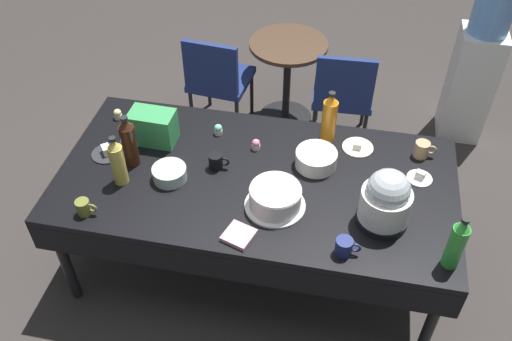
# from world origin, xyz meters

# --- Properties ---
(ground) EXTENTS (9.00, 9.00, 0.00)m
(ground) POSITION_xyz_m (0.00, 0.00, 0.00)
(ground) COLOR #383330
(potluck_table) EXTENTS (2.20, 1.10, 0.75)m
(potluck_table) POSITION_xyz_m (0.00, 0.00, 0.69)
(potluck_table) COLOR black
(potluck_table) RESTS_ON ground
(frosted_layer_cake) EXTENTS (0.32, 0.32, 0.13)m
(frosted_layer_cake) POSITION_xyz_m (0.14, -0.20, 0.81)
(frosted_layer_cake) COLOR silver
(frosted_layer_cake) RESTS_ON potluck_table
(slow_cooker) EXTENTS (0.26, 0.26, 0.33)m
(slow_cooker) POSITION_xyz_m (0.69, -0.19, 0.91)
(slow_cooker) COLOR black
(slow_cooker) RESTS_ON potluck_table
(glass_salad_bowl) EXTENTS (0.19, 0.19, 0.07)m
(glass_salad_bowl) POSITION_xyz_m (-0.46, -0.10, 0.79)
(glass_salad_bowl) COLOR #B2C6BC
(glass_salad_bowl) RESTS_ON potluck_table
(ceramic_snack_bowl) EXTENTS (0.23, 0.23, 0.09)m
(ceramic_snack_bowl) POSITION_xyz_m (0.31, 0.16, 0.80)
(ceramic_snack_bowl) COLOR silver
(ceramic_snack_bowl) RESTS_ON potluck_table
(dessert_plate_charcoal) EXTENTS (0.18, 0.18, 0.06)m
(dessert_plate_charcoal) POSITION_xyz_m (-0.88, 0.02, 0.76)
(dessert_plate_charcoal) COLOR #2D2D33
(dessert_plate_charcoal) RESTS_ON potluck_table
(dessert_plate_white) EXTENTS (0.14, 0.14, 0.05)m
(dessert_plate_white) POSITION_xyz_m (0.89, 0.16, 0.76)
(dessert_plate_white) COLOR white
(dessert_plate_white) RESTS_ON potluck_table
(dessert_plate_cream) EXTENTS (0.18, 0.18, 0.05)m
(dessert_plate_cream) POSITION_xyz_m (0.54, 0.36, 0.76)
(dessert_plate_cream) COLOR beige
(dessert_plate_cream) RESTS_ON potluck_table
(cupcake_berry) EXTENTS (0.05, 0.05, 0.07)m
(cupcake_berry) POSITION_xyz_m (-0.30, 0.32, 0.78)
(cupcake_berry) COLOR beige
(cupcake_berry) RESTS_ON potluck_table
(cupcake_mint) EXTENTS (0.05, 0.05, 0.07)m
(cupcake_mint) POSITION_xyz_m (-0.05, 0.23, 0.78)
(cupcake_mint) COLOR beige
(cupcake_mint) RESTS_ON potluck_table
(cupcake_rose) EXTENTS (0.05, 0.05, 0.07)m
(cupcake_rose) POSITION_xyz_m (-0.94, 0.35, 0.78)
(cupcake_rose) COLOR beige
(cupcake_rose) RESTS_ON potluck_table
(soda_bottle_orange_juice) EXTENTS (0.09, 0.09, 0.34)m
(soda_bottle_orange_juice) POSITION_xyz_m (0.35, 0.40, 0.91)
(soda_bottle_orange_juice) COLOR orange
(soda_bottle_orange_juice) RESTS_ON potluck_table
(soda_bottle_lime_soda) EXTENTS (0.08, 0.08, 0.32)m
(soda_bottle_lime_soda) POSITION_xyz_m (1.02, -0.40, 0.90)
(soda_bottle_lime_soda) COLOR green
(soda_bottle_lime_soda) RESTS_ON potluck_table
(soda_bottle_ginger_ale) EXTENTS (0.08, 0.08, 0.31)m
(soda_bottle_ginger_ale) POSITION_xyz_m (-0.72, -0.17, 0.89)
(soda_bottle_ginger_ale) COLOR gold
(soda_bottle_ginger_ale) RESTS_ON potluck_table
(soda_bottle_cola) EXTENTS (0.09, 0.09, 0.33)m
(soda_bottle_cola) POSITION_xyz_m (-0.71, -0.02, 0.90)
(soda_bottle_cola) COLOR #33190F
(soda_bottle_cola) RESTS_ON potluck_table
(coffee_mug_tan) EXTENTS (0.13, 0.08, 0.10)m
(coffee_mug_tan) POSITION_xyz_m (0.90, 0.36, 0.80)
(coffee_mug_tan) COLOR tan
(coffee_mug_tan) RESTS_ON potluck_table
(coffee_mug_navy) EXTENTS (0.13, 0.08, 0.09)m
(coffee_mug_navy) POSITION_xyz_m (0.52, -0.43, 0.80)
(coffee_mug_navy) COLOR navy
(coffee_mug_navy) RESTS_ON potluck_table
(coffee_mug_olive) EXTENTS (0.11, 0.07, 0.09)m
(coffee_mug_olive) POSITION_xyz_m (-0.81, -0.44, 0.79)
(coffee_mug_olive) COLOR olive
(coffee_mug_olive) RESTS_ON potluck_table
(coffee_mug_black) EXTENTS (0.12, 0.08, 0.09)m
(coffee_mug_black) POSITION_xyz_m (-0.23, 0.04, 0.80)
(coffee_mug_black) COLOR black
(coffee_mug_black) RESTS_ON potluck_table
(soda_carton) EXTENTS (0.26, 0.17, 0.20)m
(soda_carton) POSITION_xyz_m (-0.65, 0.19, 0.85)
(soda_carton) COLOR #338C4C
(soda_carton) RESTS_ON potluck_table
(paper_napkin_stack) EXTENTS (0.18, 0.18, 0.02)m
(paper_napkin_stack) POSITION_xyz_m (-0.00, -0.44, 0.76)
(paper_napkin_stack) COLOR pink
(paper_napkin_stack) RESTS_ON potluck_table
(maroon_chair_left) EXTENTS (0.48, 0.48, 0.85)m
(maroon_chair_left) POSITION_xyz_m (-0.56, 1.28, 0.49)
(maroon_chair_left) COLOR navy
(maroon_chair_left) RESTS_ON ground
(maroon_chair_right) EXTENTS (0.46, 0.46, 0.85)m
(maroon_chair_right) POSITION_xyz_m (0.40, 1.28, 0.49)
(maroon_chair_right) COLOR navy
(maroon_chair_right) RESTS_ON ground
(round_cafe_table) EXTENTS (0.60, 0.60, 0.72)m
(round_cafe_table) POSITION_xyz_m (-0.05, 1.50, 0.50)
(round_cafe_table) COLOR #473323
(round_cafe_table) RESTS_ON ground
(water_cooler) EXTENTS (0.32, 0.32, 1.24)m
(water_cooler) POSITION_xyz_m (1.35, 1.62, 0.59)
(water_cooler) COLOR silver
(water_cooler) RESTS_ON ground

